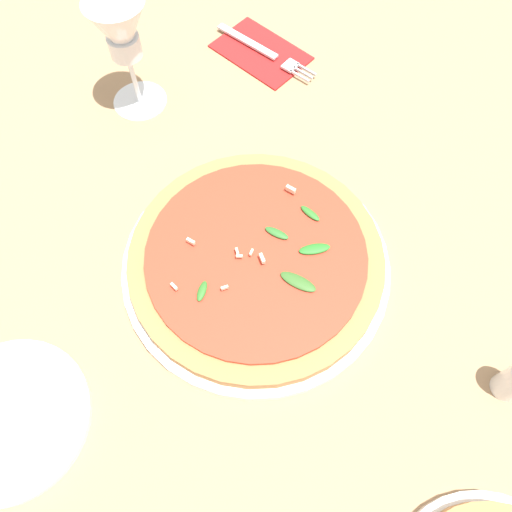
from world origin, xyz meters
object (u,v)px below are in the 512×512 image
Objects in this scene: pizza_arugula_main at (256,261)px; fork at (264,51)px; wine_glass at (122,36)px; side_plate_white at (8,419)px.

fork is (-0.32, 0.21, -0.01)m from pizza_arugula_main.
wine_glass is at bearing -178.72° from pizza_arugula_main.
side_plate_white reaches higher than fork.
side_plate_white is (0.02, -0.33, -0.01)m from pizza_arugula_main.
fork is (0.01, 0.22, -0.11)m from wine_glass.
fork is at bearing 122.94° from side_plate_white.
side_plate_white is (0.36, -0.32, -0.11)m from wine_glass.
pizza_arugula_main is 0.33m from side_plate_white.
pizza_arugula_main is 0.38m from fork.
fork is 0.64m from side_plate_white.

